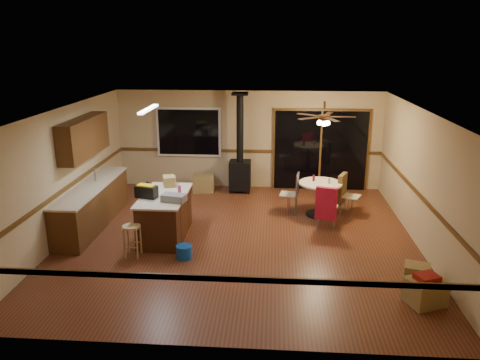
# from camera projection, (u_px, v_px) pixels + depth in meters

# --- Properties ---
(floor) EXTENTS (7.00, 7.00, 0.00)m
(floor) POSITION_uv_depth(u_px,v_px,m) (239.00, 238.00, 9.48)
(floor) COLOR #5A2C19
(floor) RESTS_ON ground
(ceiling) EXTENTS (7.00, 7.00, 0.00)m
(ceiling) POSITION_uv_depth(u_px,v_px,m) (239.00, 110.00, 8.72)
(ceiling) COLOR silver
(ceiling) RESTS_ON ground
(wall_back) EXTENTS (7.00, 0.00, 7.00)m
(wall_back) POSITION_uv_depth(u_px,v_px,m) (249.00, 140.00, 12.44)
(wall_back) COLOR tan
(wall_back) RESTS_ON ground
(wall_front) EXTENTS (7.00, 0.00, 7.00)m
(wall_front) POSITION_uv_depth(u_px,v_px,m) (218.00, 257.00, 5.76)
(wall_front) COLOR tan
(wall_front) RESTS_ON ground
(wall_left) EXTENTS (0.00, 7.00, 7.00)m
(wall_left) POSITION_uv_depth(u_px,v_px,m) (65.00, 173.00, 9.34)
(wall_left) COLOR tan
(wall_left) RESTS_ON ground
(wall_right) EXTENTS (0.00, 7.00, 7.00)m
(wall_right) POSITION_uv_depth(u_px,v_px,m) (423.00, 181.00, 8.86)
(wall_right) COLOR tan
(wall_right) RESTS_ON ground
(chair_rail) EXTENTS (7.00, 7.00, 0.08)m
(chair_rail) POSITION_uv_depth(u_px,v_px,m) (239.00, 192.00, 9.19)
(chair_rail) COLOR #533514
(chair_rail) RESTS_ON ground
(window) EXTENTS (1.72, 0.10, 1.32)m
(window) POSITION_uv_depth(u_px,v_px,m) (189.00, 132.00, 12.45)
(window) COLOR black
(window) RESTS_ON ground
(sliding_door) EXTENTS (2.52, 0.10, 2.10)m
(sliding_door) POSITION_uv_depth(u_px,v_px,m) (320.00, 151.00, 12.33)
(sliding_door) COLOR black
(sliding_door) RESTS_ON ground
(lower_cabinets) EXTENTS (0.60, 3.00, 0.86)m
(lower_cabinets) POSITION_uv_depth(u_px,v_px,m) (92.00, 206.00, 10.05)
(lower_cabinets) COLOR #502F14
(lower_cabinets) RESTS_ON ground
(countertop) EXTENTS (0.64, 3.04, 0.04)m
(countertop) POSITION_uv_depth(u_px,v_px,m) (91.00, 186.00, 9.92)
(countertop) COLOR beige
(countertop) RESTS_ON lower_cabinets
(upper_cabinets) EXTENTS (0.35, 2.00, 0.80)m
(upper_cabinets) POSITION_uv_depth(u_px,v_px,m) (84.00, 137.00, 9.83)
(upper_cabinets) COLOR #502F14
(upper_cabinets) RESTS_ON ground
(kitchen_island) EXTENTS (0.88, 1.68, 0.90)m
(kitchen_island) POSITION_uv_depth(u_px,v_px,m) (165.00, 216.00, 9.45)
(kitchen_island) COLOR #3A1D0E
(kitchen_island) RESTS_ON ground
(wood_stove) EXTENTS (0.55, 0.50, 2.52)m
(wood_stove) POSITION_uv_depth(u_px,v_px,m) (240.00, 165.00, 12.19)
(wood_stove) COLOR black
(wood_stove) RESTS_ON ground
(ceiling_fan) EXTENTS (0.24, 0.24, 0.55)m
(ceiling_fan) POSITION_uv_depth(u_px,v_px,m) (324.00, 119.00, 10.11)
(ceiling_fan) COLOR brown
(ceiling_fan) RESTS_ON ceiling
(fluorescent_strip) EXTENTS (0.10, 1.20, 0.04)m
(fluorescent_strip) POSITION_uv_depth(u_px,v_px,m) (148.00, 109.00, 9.15)
(fluorescent_strip) COLOR white
(fluorescent_strip) RESTS_ON ceiling
(toolbox_grey) EXTENTS (0.50, 0.35, 0.14)m
(toolbox_grey) POSITION_uv_depth(u_px,v_px,m) (174.00, 198.00, 8.92)
(toolbox_grey) COLOR slate
(toolbox_grey) RESTS_ON kitchen_island
(toolbox_black) EXTENTS (0.46, 0.31, 0.23)m
(toolbox_black) POSITION_uv_depth(u_px,v_px,m) (146.00, 192.00, 9.14)
(toolbox_black) COLOR black
(toolbox_black) RESTS_ON kitchen_island
(toolbox_yellow_lid) EXTENTS (0.38, 0.26, 0.03)m
(toolbox_yellow_lid) POSITION_uv_depth(u_px,v_px,m) (146.00, 185.00, 9.10)
(toolbox_yellow_lid) COLOR gold
(toolbox_yellow_lid) RESTS_ON toolbox_black
(box_on_island) EXTENTS (0.32, 0.37, 0.21)m
(box_on_island) POSITION_uv_depth(u_px,v_px,m) (169.00, 181.00, 9.86)
(box_on_island) COLOR olive
(box_on_island) RESTS_ON kitchen_island
(bottle_dark) EXTENTS (0.07, 0.07, 0.25)m
(bottle_dark) POSITION_uv_depth(u_px,v_px,m) (148.00, 188.00, 9.34)
(bottle_dark) COLOR black
(bottle_dark) RESTS_ON kitchen_island
(bottle_pink) EXTENTS (0.07, 0.07, 0.21)m
(bottle_pink) POSITION_uv_depth(u_px,v_px,m) (179.00, 190.00, 9.25)
(bottle_pink) COLOR #D84C8C
(bottle_pink) RESTS_ON kitchen_island
(bottle_white) EXTENTS (0.08, 0.08, 0.19)m
(bottle_white) POSITION_uv_depth(u_px,v_px,m) (174.00, 180.00, 9.96)
(bottle_white) COLOR white
(bottle_white) RESTS_ON kitchen_island
(bar_stool) EXTENTS (0.41, 0.41, 0.60)m
(bar_stool) POSITION_uv_depth(u_px,v_px,m) (132.00, 241.00, 8.64)
(bar_stool) COLOR tan
(bar_stool) RESTS_ON floor
(blue_bucket) EXTENTS (0.30, 0.30, 0.25)m
(blue_bucket) POSITION_uv_depth(u_px,v_px,m) (184.00, 252.00, 8.60)
(blue_bucket) COLOR blue
(blue_bucket) RESTS_ON floor
(dining_table) EXTENTS (0.97, 0.97, 0.78)m
(dining_table) POSITION_uv_depth(u_px,v_px,m) (320.00, 193.00, 10.59)
(dining_table) COLOR black
(dining_table) RESTS_ON ground
(glass_red) EXTENTS (0.07, 0.07, 0.15)m
(glass_red) POSITION_uv_depth(u_px,v_px,m) (314.00, 178.00, 10.61)
(glass_red) COLOR #590C14
(glass_red) RESTS_ON dining_table
(glass_cream) EXTENTS (0.06, 0.06, 0.13)m
(glass_cream) POSITION_uv_depth(u_px,v_px,m) (329.00, 181.00, 10.44)
(glass_cream) COLOR beige
(glass_cream) RESTS_ON dining_table
(chair_left) EXTENTS (0.46, 0.46, 0.51)m
(chair_left) POSITION_uv_depth(u_px,v_px,m) (294.00, 189.00, 10.70)
(chair_left) COLOR tan
(chair_left) RESTS_ON ground
(chair_near) EXTENTS (0.53, 0.56, 0.70)m
(chair_near) POSITION_uv_depth(u_px,v_px,m) (326.00, 203.00, 9.73)
(chair_near) COLOR tan
(chair_near) RESTS_ON ground
(chair_right) EXTENTS (0.59, 0.57, 0.70)m
(chair_right) POSITION_uv_depth(u_px,v_px,m) (343.00, 189.00, 10.65)
(chair_right) COLOR tan
(chair_right) RESTS_ON ground
(box_under_window) EXTENTS (0.57, 0.47, 0.44)m
(box_under_window) POSITION_uv_depth(u_px,v_px,m) (204.00, 183.00, 12.37)
(box_under_window) COLOR olive
(box_under_window) RESTS_ON floor
(box_corner_a) EXTENTS (0.66, 0.61, 0.40)m
(box_corner_a) POSITION_uv_depth(u_px,v_px,m) (425.00, 292.00, 7.10)
(box_corner_a) COLOR olive
(box_corner_a) RESTS_ON floor
(box_corner_b) EXTENTS (0.48, 0.44, 0.32)m
(box_corner_b) POSITION_uv_depth(u_px,v_px,m) (417.00, 274.00, 7.71)
(box_corner_b) COLOR olive
(box_corner_b) RESTS_ON floor
(box_small_red) EXTENTS (0.40, 0.37, 0.09)m
(box_small_red) POSITION_uv_depth(u_px,v_px,m) (427.00, 277.00, 7.03)
(box_small_red) COLOR maroon
(box_small_red) RESTS_ON box_corner_a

